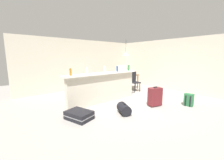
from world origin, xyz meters
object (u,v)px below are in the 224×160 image
object	(u,v)px
bottle_blue	(117,69)
pendant_lamp	(126,54)
bottle_green	(129,68)
duffel_bag_black	(124,109)
dining_chair_far_side	(120,78)
backpack_green	(189,100)
bottle_amber	(71,72)
dining_chair_near_partition	(134,80)
dining_table	(127,76)
suitcase_upright_maroon	(155,96)
suitcase_flat_black	(79,115)
bottle_clear	(105,69)
grocery_bag	(122,68)
bottle_white	(87,71)

from	to	relation	value
bottle_blue	pendant_lamp	xyz separation A→B (m)	(1.61, 1.16, 0.59)
bottle_green	duffel_bag_black	bearing A→B (deg)	-139.94
dining_chair_far_side	backpack_green	bearing A→B (deg)	-95.11
bottle_amber	bottle_blue	distance (m)	1.82
backpack_green	dining_chair_near_partition	bearing A→B (deg)	86.05
dining_table	dining_chair_far_side	world-z (taller)	dining_chair_far_side
suitcase_upright_maroon	backpack_green	bearing A→B (deg)	-39.10
dining_table	pendant_lamp	xyz separation A→B (m)	(-0.03, 0.05, 1.14)
suitcase_flat_black	backpack_green	bearing A→B (deg)	-23.21
bottle_blue	dining_table	bearing A→B (deg)	34.10
bottle_clear	bottle_amber	bearing A→B (deg)	177.09
bottle_blue	duffel_bag_black	distance (m)	1.74
bottle_clear	bottle_blue	distance (m)	0.59
grocery_bag	dining_chair_near_partition	size ratio (longest dim) A/B	0.28
duffel_bag_black	dining_table	bearing A→B (deg)	43.22
bottle_amber	bottle_clear	size ratio (longest dim) A/B	0.90
bottle_blue	dining_chair_far_side	world-z (taller)	bottle_blue
suitcase_flat_black	dining_chair_far_side	bearing A→B (deg)	32.16
bottle_green	dining_chair_near_partition	size ratio (longest dim) A/B	0.24
bottle_green	suitcase_upright_maroon	xyz separation A→B (m)	(-0.13, -1.37, -0.87)
dining_chair_near_partition	backpack_green	bearing A→B (deg)	-93.95
suitcase_upright_maroon	dining_chair_far_side	bearing A→B (deg)	67.77
bottle_green	dining_chair_far_side	size ratio (longest dim) A/B	0.24
grocery_bag	pendant_lamp	world-z (taller)	pendant_lamp
bottle_green	grocery_bag	bearing A→B (deg)	169.26
bottle_white	backpack_green	bearing A→B (deg)	-39.11
bottle_blue	dining_chair_near_partition	world-z (taller)	bottle_blue
bottle_green	bottle_clear	bearing A→B (deg)	-178.93
bottle_amber	bottle_blue	size ratio (longest dim) A/B	1.02
bottle_blue	bottle_green	xyz separation A→B (m)	(0.64, 0.03, 0.00)
bottle_green	duffel_bag_black	size ratio (longest dim) A/B	0.40
dining_chair_near_partition	suitcase_upright_maroon	world-z (taller)	dining_chair_near_partition
bottle_white	bottle_blue	xyz separation A→B (m)	(1.25, -0.08, -0.01)
bottle_amber	grocery_bag	distance (m)	2.13
bottle_blue	pendant_lamp	bearing A→B (deg)	35.76
dining_table	dining_chair_far_side	xyz separation A→B (m)	(0.10, 0.56, -0.13)
bottle_white	backpack_green	world-z (taller)	bottle_white
bottle_amber	bottle_blue	world-z (taller)	bottle_amber
bottle_clear	suitcase_upright_maroon	bearing A→B (deg)	-50.89
grocery_bag	dining_chair_far_side	world-z (taller)	grocery_bag
backpack_green	suitcase_upright_maroon	distance (m)	1.16
dining_chair_near_partition	bottle_green	bearing A→B (deg)	-151.30
bottle_white	grocery_bag	size ratio (longest dim) A/B	0.89
bottle_amber	dining_chair_near_partition	world-z (taller)	bottle_amber
bottle_green	backpack_green	bearing A→B (deg)	-70.00
bottle_clear	bottle_blue	xyz separation A→B (m)	(0.59, -0.01, -0.01)
bottle_clear	backpack_green	xyz separation A→B (m)	(1.99, -2.08, -1.01)
duffel_bag_black	bottle_clear	bearing A→B (deg)	81.25
dining_chair_near_partition	duffel_bag_black	distance (m)	2.93
bottle_clear	grocery_bag	size ratio (longest dim) A/B	0.94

